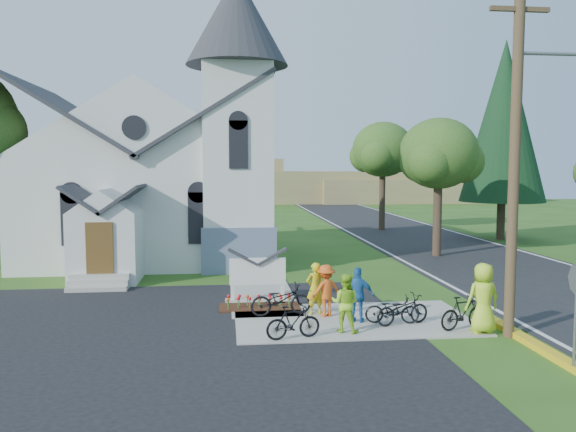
{
  "coord_description": "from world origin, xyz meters",
  "views": [
    {
      "loc": [
        -2.24,
        -15.53,
        4.57
      ],
      "look_at": [
        0.04,
        5.0,
        2.76
      ],
      "focal_mm": 35.0,
      "sensor_mm": 36.0,
      "label": 1
    }
  ],
  "objects": [
    {
      "name": "church",
      "position": [
        -5.48,
        12.48,
        5.25
      ],
      "size": [
        12.35,
        12.0,
        13.0
      ],
      "color": "silver",
      "rests_on": "ground"
    },
    {
      "name": "cyclist_3",
      "position": [
        0.75,
        0.98,
        0.84
      ],
      "size": [
        1.14,
        0.86,
        1.57
      ],
      "primitive_type": "imported",
      "rotation": [
        0.0,
        0.0,
        3.44
      ],
      "color": "#DD5718",
      "rests_on": "sidewalk"
    },
    {
      "name": "cyclist_1",
      "position": [
        0.98,
        -0.71,
        0.85
      ],
      "size": [
        0.97,
        0.88,
        1.61
      ],
      "primitive_type": "imported",
      "rotation": [
        0.0,
        0.0,
        2.71
      ],
      "color": "#9BDA28",
      "rests_on": "sidewalk"
    },
    {
      "name": "sidewalk",
      "position": [
        1.5,
        0.5,
        0.03
      ],
      "size": [
        7.0,
        4.0,
        0.05
      ],
      "primitive_type": "cube",
      "color": "#9F9C90",
      "rests_on": "ground"
    },
    {
      "name": "road",
      "position": [
        10.0,
        15.0,
        0.01
      ],
      "size": [
        8.0,
        90.0,
        0.02
      ],
      "primitive_type": "cube",
      "color": "black",
      "rests_on": "ground"
    },
    {
      "name": "church_sign",
      "position": [
        -1.2,
        3.2,
        1.03
      ],
      "size": [
        2.2,
        0.4,
        1.7
      ],
      "color": "#9F9C90",
      "rests_on": "ground"
    },
    {
      "name": "bike_3",
      "position": [
        4.31,
        -0.84,
        0.52
      ],
      "size": [
        1.64,
        0.92,
        0.95
      ],
      "primitive_type": "imported",
      "rotation": [
        0.0,
        0.0,
        1.89
      ],
      "color": "black",
      "rests_on": "sidewalk"
    },
    {
      "name": "tree_road_mid",
      "position": [
        9.0,
        24.0,
        5.78
      ],
      "size": [
        4.4,
        4.4,
        7.8
      ],
      "color": "#36261D",
      "rests_on": "ground"
    },
    {
      "name": "cyclist_2",
      "position": [
        1.56,
        0.2,
        0.86
      ],
      "size": [
        1.02,
        0.73,
        1.61
      ],
      "primitive_type": "imported",
      "rotation": [
        0.0,
        0.0,
        2.75
      ],
      "color": "#2162A8",
      "rests_on": "sidewalk"
    },
    {
      "name": "bike_2",
      "position": [
        2.51,
        -0.05,
        0.46
      ],
      "size": [
        1.62,
        0.78,
        0.82
      ],
      "primitive_type": "imported",
      "rotation": [
        0.0,
        0.0,
        1.41
      ],
      "color": "black",
      "rests_on": "sidewalk"
    },
    {
      "name": "tree_road_near",
      "position": [
        8.5,
        12.0,
        5.21
      ],
      "size": [
        4.0,
        4.0,
        7.05
      ],
      "color": "#36261D",
      "rests_on": "ground"
    },
    {
      "name": "cyclist_0",
      "position": [
        0.45,
        1.25,
        0.85
      ],
      "size": [
        0.68,
        0.55,
        1.6
      ],
      "primitive_type": "imported",
      "rotation": [
        0.0,
        0.0,
        3.47
      ],
      "color": "gold",
      "rests_on": "sidewalk"
    },
    {
      "name": "bike_4",
      "position": [
        2.76,
        -0.21,
        0.49
      ],
      "size": [
        1.76,
        1.0,
        0.88
      ],
      "primitive_type": "imported",
      "rotation": [
        0.0,
        0.0,
        1.83
      ],
      "color": "black",
      "rests_on": "sidewalk"
    },
    {
      "name": "cyclist_4",
      "position": [
        4.7,
        -1.2,
        1.01
      ],
      "size": [
        0.98,
        0.68,
        1.92
      ],
      "primitive_type": "imported",
      "rotation": [
        0.0,
        0.0,
        3.21
      ],
      "color": "#B9E42A",
      "rests_on": "sidewalk"
    },
    {
      "name": "ground",
      "position": [
        0.0,
        0.0,
        0.0
      ],
      "size": [
        120.0,
        120.0,
        0.0
      ],
      "primitive_type": "plane",
      "color": "#2E5117",
      "rests_on": "ground"
    },
    {
      "name": "parking_lot",
      "position": [
        -7.0,
        -2.0,
        0.01
      ],
      "size": [
        20.0,
        16.0,
        0.02
      ],
      "primitive_type": "cube",
      "color": "black",
      "rests_on": "ground"
    },
    {
      "name": "bike_1",
      "position": [
        -0.51,
        -1.2,
        0.5
      ],
      "size": [
        1.55,
        0.73,
        0.9
      ],
      "primitive_type": "imported",
      "rotation": [
        0.0,
        0.0,
        1.78
      ],
      "color": "black",
      "rests_on": "sidewalk"
    },
    {
      "name": "conifer",
      "position": [
        15.0,
        18.0,
        7.39
      ],
      "size": [
        5.2,
        5.2,
        12.4
      ],
      "color": "#36261D",
      "rests_on": "ground"
    },
    {
      "name": "distant_hills",
      "position": [
        3.36,
        56.33,
        2.17
      ],
      "size": [
        61.0,
        10.0,
        5.6
      ],
      "color": "olive",
      "rests_on": "ground"
    },
    {
      "name": "bike_0",
      "position": [
        -0.61,
        1.17,
        0.54
      ],
      "size": [
        1.94,
        0.88,
        0.98
      ],
      "primitive_type": "imported",
      "rotation": [
        0.0,
        0.0,
        1.7
      ],
      "color": "black",
      "rests_on": "sidewalk"
    },
    {
      "name": "utility_pole",
      "position": [
        5.36,
        -1.5,
        5.4
      ],
      "size": [
        3.45,
        0.28,
        10.0
      ],
      "color": "#4A3425",
      "rests_on": "ground"
    },
    {
      "name": "flower_bed",
      "position": [
        -1.2,
        2.3,
        0.04
      ],
      "size": [
        2.6,
        1.1,
        0.07
      ],
      "primitive_type": "cube",
      "color": "#32190D",
      "rests_on": "ground"
    }
  ]
}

